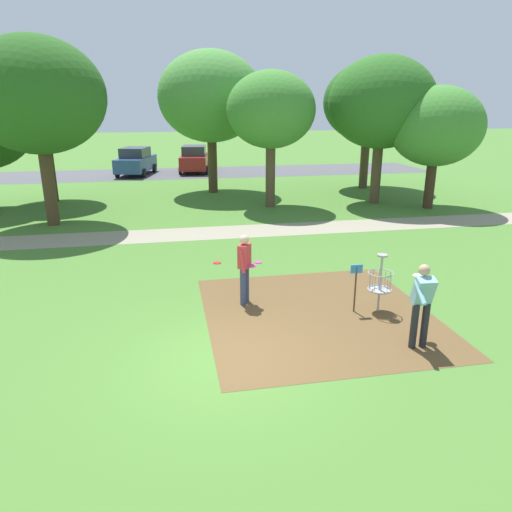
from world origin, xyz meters
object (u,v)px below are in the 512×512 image
frisbee_near_basket (217,263)px  frisbee_mid_grass (258,262)px  disc_golf_basket (378,281)px  parked_car_leftmost (136,161)px  tree_near_right (369,102)px  tree_mid_center (436,127)px  tree_mid_left (37,96)px  tree_mid_right (42,109)px  parked_car_center_left (194,159)px  tree_far_center (271,110)px  tree_far_right (211,97)px  player_throwing (245,265)px  player_foreground_watching (422,301)px  tree_near_left (382,103)px

frisbee_near_basket → frisbee_mid_grass: size_ratio=1.01×
disc_golf_basket → parked_car_leftmost: size_ratio=0.31×
tree_near_right → tree_mid_center: tree_near_right is taller
tree_near_right → tree_mid_left: 16.80m
tree_near_right → tree_mid_center: size_ratio=1.26×
tree_mid_right → parked_car_center_left: size_ratio=1.43×
frisbee_mid_grass → tree_far_center: 9.39m
tree_far_right → player_throwing: bearing=-93.1°
parked_car_center_left → parked_car_leftmost: bearing=-170.4°
player_foreground_watching → tree_mid_right: tree_mid_right is taller
disc_golf_basket → parked_car_center_left: size_ratio=0.32×
tree_near_left → tree_mid_center: size_ratio=1.25×
tree_near_left → tree_mid_right: tree_near_left is taller
tree_far_center → tree_near_right: bearing=32.7°
player_foreground_watching → parked_car_center_left: 26.63m
tree_far_center → parked_car_leftmost: 14.23m
tree_far_center → parked_car_leftmost: bearing=119.2°
tree_near_right → tree_far_right: size_ratio=0.94×
frisbee_mid_grass → tree_mid_left: (-7.14, 6.24, 4.88)m
player_throwing → parked_car_center_left: parked_car_center_left is taller
frisbee_near_basket → tree_near_left: 12.46m
tree_mid_center → player_foreground_watching: bearing=-120.9°
tree_mid_left → frisbee_near_basket: bearing=-45.7°
frisbee_near_basket → frisbee_mid_grass: bearing=-8.5°
disc_golf_basket → frisbee_near_basket: (-3.23, 4.18, -0.74)m
disc_golf_basket → tree_near_right: 17.89m
disc_golf_basket → tree_mid_center: size_ratio=0.26×
player_throwing → disc_golf_basket: bearing=-19.9°
player_throwing → tree_far_right: bearing=86.9°
player_throwing → tree_near_left: (8.26, 10.85, 3.70)m
player_foreground_watching → frisbee_near_basket: size_ratio=6.97×
tree_mid_left → tree_far_center: (9.30, 1.81, -0.54)m
disc_golf_basket → parked_car_center_left: parked_car_center_left is taller
tree_far_center → parked_car_leftmost: (-6.73, 12.06, -3.43)m
frisbee_near_basket → tree_mid_left: tree_mid_left is taller
tree_near_left → parked_car_leftmost: size_ratio=1.50×
tree_near_right → tree_mid_right: 16.74m
tree_far_center → parked_car_center_left: 13.47m
player_foreground_watching → tree_far_center: 14.16m
frisbee_mid_grass → tree_near_left: bearing=47.1°
frisbee_near_basket → tree_near_right: bearing=50.7°
frisbee_mid_grass → parked_car_leftmost: size_ratio=0.05×
tree_mid_center → parked_car_leftmost: size_ratio=1.20×
disc_golf_basket → tree_near_right: (6.59, 16.15, 3.96)m
player_throwing → parked_car_leftmost: 23.33m
tree_mid_left → parked_car_leftmost: 14.65m
tree_mid_left → disc_golf_basket: bearing=-48.3°
player_foreground_watching → frisbee_near_basket: bearing=119.4°
parked_car_leftmost → disc_golf_basket: bearing=-74.8°
player_foreground_watching → frisbee_mid_grass: player_foreground_watching is taller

